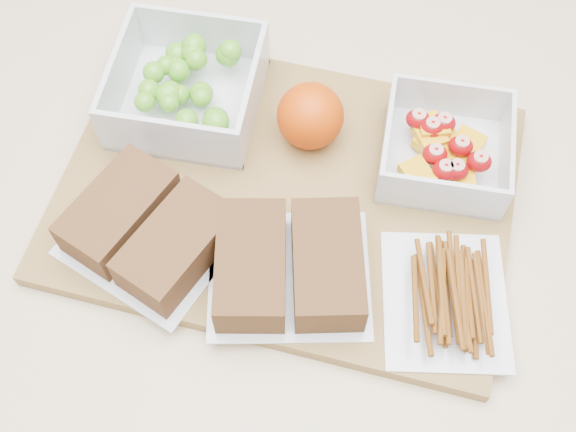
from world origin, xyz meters
name	(u,v)px	position (x,y,z in m)	size (l,w,h in m)	color
ground	(290,430)	(0.00, 0.00, 0.00)	(4.00, 4.00, 0.00)	gray
counter	(291,362)	(0.00, 0.00, 0.45)	(1.20, 0.90, 0.90)	beige
cutting_board	(286,193)	(-0.01, 0.02, 0.91)	(0.42, 0.30, 0.02)	olive
grape_container	(188,87)	(-0.12, 0.10, 0.94)	(0.14, 0.14, 0.06)	silver
fruit_container	(444,150)	(0.13, 0.08, 0.94)	(0.12, 0.12, 0.05)	silver
orange	(310,116)	(0.00, 0.08, 0.95)	(0.06, 0.06, 0.06)	#CE4104
sandwich_bag_left	(148,229)	(-0.12, -0.06, 0.94)	(0.17, 0.17, 0.04)	silver
sandwich_bag_center	(289,265)	(0.01, -0.07, 0.94)	(0.16, 0.15, 0.04)	silver
pretzel_bag	(448,294)	(0.15, -0.07, 0.93)	(0.12, 0.14, 0.03)	silver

